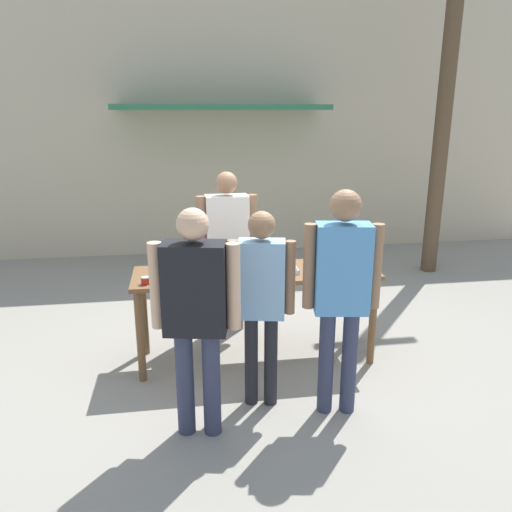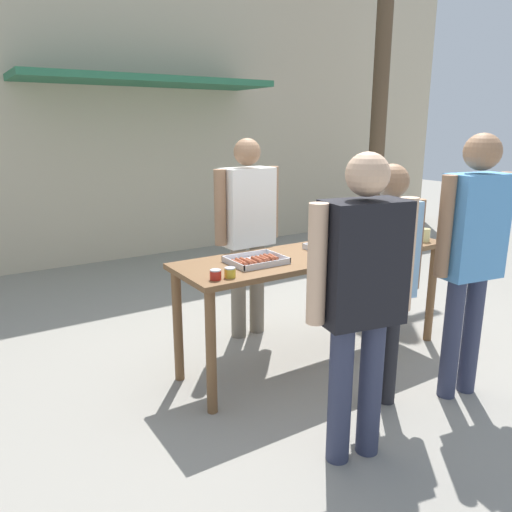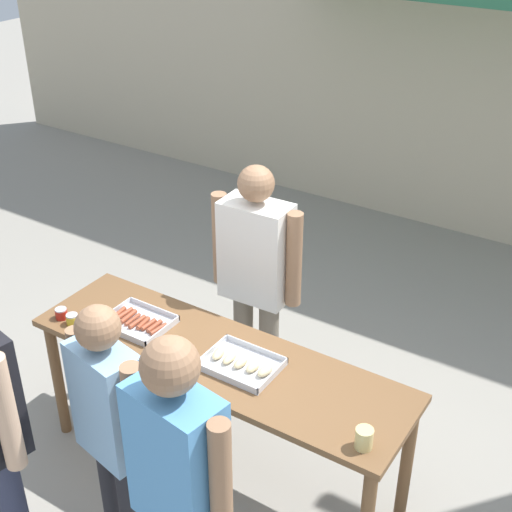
{
  "view_description": "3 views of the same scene",
  "coord_description": "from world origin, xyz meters",
  "px_view_note": "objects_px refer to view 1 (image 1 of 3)",
  "views": [
    {
      "loc": [
        -0.68,
        -4.41,
        2.36
      ],
      "look_at": [
        0.0,
        0.0,
        1.05
      ],
      "focal_mm": 35.0,
      "sensor_mm": 36.0,
      "label": 1
    },
    {
      "loc": [
        -2.42,
        -2.92,
        1.86
      ],
      "look_at": [
        -0.57,
        -0.01,
        0.95
      ],
      "focal_mm": 35.0,
      "sensor_mm": 36.0,
      "label": 2
    },
    {
      "loc": [
        1.92,
        -2.59,
        3.37
      ],
      "look_at": [
        -0.2,
        0.72,
        1.14
      ],
      "focal_mm": 50.0,
      "sensor_mm": 36.0,
      "label": 3
    }
  ],
  "objects_px": {
    "person_customer_waiting_in_line": "(261,292)",
    "utility_pole": "(447,82)",
    "food_tray_sausages": "(195,273)",
    "condiment_jar_mustard": "(145,281)",
    "food_tray_buns": "(274,269)",
    "person_customer_with_cup": "(342,284)",
    "person_customer_holding_hotdog": "(196,306)",
    "person_server_behind_table": "(227,239)",
    "condiment_jar_ketchup": "(157,280)",
    "beer_cup": "(366,267)"
  },
  "relations": [
    {
      "from": "person_customer_waiting_in_line",
      "to": "person_customer_holding_hotdog",
      "type": "bearing_deg",
      "value": 42.51
    },
    {
      "from": "person_server_behind_table",
      "to": "person_customer_holding_hotdog",
      "type": "distance_m",
      "value": 1.86
    },
    {
      "from": "person_customer_waiting_in_line",
      "to": "food_tray_buns",
      "type": "bearing_deg",
      "value": -96.51
    },
    {
      "from": "person_customer_waiting_in_line",
      "to": "person_customer_with_cup",
      "type": "bearing_deg",
      "value": 172.51
    },
    {
      "from": "food_tray_sausages",
      "to": "beer_cup",
      "type": "height_order",
      "value": "beer_cup"
    },
    {
      "from": "beer_cup",
      "to": "person_customer_with_cup",
      "type": "relative_size",
      "value": 0.06
    },
    {
      "from": "utility_pole",
      "to": "condiment_jar_ketchup",
      "type": "bearing_deg",
      "value": -146.54
    },
    {
      "from": "person_customer_with_cup",
      "to": "utility_pole",
      "type": "relative_size",
      "value": 0.34
    },
    {
      "from": "condiment_jar_mustard",
      "to": "person_customer_waiting_in_line",
      "type": "distance_m",
      "value": 1.09
    },
    {
      "from": "food_tray_sausages",
      "to": "person_server_behind_table",
      "type": "bearing_deg",
      "value": 62.6
    },
    {
      "from": "person_customer_waiting_in_line",
      "to": "utility_pole",
      "type": "height_order",
      "value": "utility_pole"
    },
    {
      "from": "condiment_jar_ketchup",
      "to": "beer_cup",
      "type": "height_order",
      "value": "beer_cup"
    },
    {
      "from": "condiment_jar_mustard",
      "to": "person_customer_with_cup",
      "type": "relative_size",
      "value": 0.04
    },
    {
      "from": "person_server_behind_table",
      "to": "person_customer_with_cup",
      "type": "distance_m",
      "value": 1.84
    },
    {
      "from": "person_customer_waiting_in_line",
      "to": "utility_pole",
      "type": "bearing_deg",
      "value": -123.11
    },
    {
      "from": "condiment_jar_ketchup",
      "to": "person_customer_holding_hotdog",
      "type": "distance_m",
      "value": 0.93
    },
    {
      "from": "food_tray_sausages",
      "to": "person_customer_waiting_in_line",
      "type": "height_order",
      "value": "person_customer_waiting_in_line"
    },
    {
      "from": "food_tray_buns",
      "to": "person_customer_with_cup",
      "type": "bearing_deg",
      "value": -70.93
    },
    {
      "from": "person_customer_with_cup",
      "to": "utility_pole",
      "type": "bearing_deg",
      "value": -118.13
    },
    {
      "from": "person_customer_holding_hotdog",
      "to": "person_server_behind_table",
      "type": "bearing_deg",
      "value": -91.44
    },
    {
      "from": "person_server_behind_table",
      "to": "person_customer_waiting_in_line",
      "type": "distance_m",
      "value": 1.5
    },
    {
      "from": "food_tray_buns",
      "to": "person_customer_holding_hotdog",
      "type": "distance_m",
      "value": 1.34
    },
    {
      "from": "condiment_jar_ketchup",
      "to": "person_customer_with_cup",
      "type": "distance_m",
      "value": 1.61
    },
    {
      "from": "food_tray_buns",
      "to": "person_server_behind_table",
      "type": "xyz_separation_m",
      "value": [
        -0.37,
        0.73,
        0.12
      ]
    },
    {
      "from": "food_tray_buns",
      "to": "food_tray_sausages",
      "type": "bearing_deg",
      "value": 179.87
    },
    {
      "from": "food_tray_sausages",
      "to": "person_customer_holding_hotdog",
      "type": "distance_m",
      "value": 1.09
    },
    {
      "from": "person_server_behind_table",
      "to": "person_customer_holding_hotdog",
      "type": "bearing_deg",
      "value": -104.59
    },
    {
      "from": "beer_cup",
      "to": "food_tray_sausages",
      "type": "bearing_deg",
      "value": 172.95
    },
    {
      "from": "beer_cup",
      "to": "person_customer_waiting_in_line",
      "type": "xyz_separation_m",
      "value": [
        -1.08,
        -0.58,
        0.03
      ]
    },
    {
      "from": "food_tray_sausages",
      "to": "condiment_jar_mustard",
      "type": "relative_size",
      "value": 5.27
    },
    {
      "from": "beer_cup",
      "to": "person_customer_holding_hotdog",
      "type": "height_order",
      "value": "person_customer_holding_hotdog"
    },
    {
      "from": "condiment_jar_mustard",
      "to": "utility_pole",
      "type": "bearing_deg",
      "value": 32.71
    },
    {
      "from": "person_customer_with_cup",
      "to": "person_customer_holding_hotdog",
      "type": "bearing_deg",
      "value": 14.83
    },
    {
      "from": "person_customer_holding_hotdog",
      "to": "person_customer_waiting_in_line",
      "type": "relative_size",
      "value": 1.06
    },
    {
      "from": "beer_cup",
      "to": "utility_pole",
      "type": "height_order",
      "value": "utility_pole"
    },
    {
      "from": "person_customer_with_cup",
      "to": "condiment_jar_mustard",
      "type": "bearing_deg",
      "value": -18.1
    },
    {
      "from": "utility_pole",
      "to": "condiment_jar_mustard",
      "type": "bearing_deg",
      "value": -147.29
    },
    {
      "from": "food_tray_sausages",
      "to": "food_tray_buns",
      "type": "distance_m",
      "value": 0.75
    },
    {
      "from": "food_tray_buns",
      "to": "beer_cup",
      "type": "xyz_separation_m",
      "value": [
        0.83,
        -0.19,
        0.04
      ]
    },
    {
      "from": "person_customer_holding_hotdog",
      "to": "utility_pole",
      "type": "bearing_deg",
      "value": -125.18
    },
    {
      "from": "person_customer_waiting_in_line",
      "to": "food_tray_sausages",
      "type": "bearing_deg",
      "value": -45.66
    },
    {
      "from": "food_tray_sausages",
      "to": "condiment_jar_ketchup",
      "type": "height_order",
      "value": "condiment_jar_ketchup"
    },
    {
      "from": "food_tray_buns",
      "to": "person_customer_waiting_in_line",
      "type": "height_order",
      "value": "person_customer_waiting_in_line"
    },
    {
      "from": "food_tray_sausages",
      "to": "person_server_behind_table",
      "type": "distance_m",
      "value": 0.83
    },
    {
      "from": "condiment_jar_mustard",
      "to": "person_customer_with_cup",
      "type": "xyz_separation_m",
      "value": [
        1.51,
        -0.77,
        0.16
      ]
    },
    {
      "from": "person_server_behind_table",
      "to": "person_customer_with_cup",
      "type": "height_order",
      "value": "person_customer_with_cup"
    },
    {
      "from": "person_customer_holding_hotdog",
      "to": "food_tray_sausages",
      "type": "bearing_deg",
      "value": -80.29
    },
    {
      "from": "condiment_jar_ketchup",
      "to": "person_server_behind_table",
      "type": "bearing_deg",
      "value": 52.94
    },
    {
      "from": "food_tray_buns",
      "to": "condiment_jar_mustard",
      "type": "bearing_deg",
      "value": -170.36
    },
    {
      "from": "person_customer_holding_hotdog",
      "to": "beer_cup",
      "type": "bearing_deg",
      "value": -139.8
    }
  ]
}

